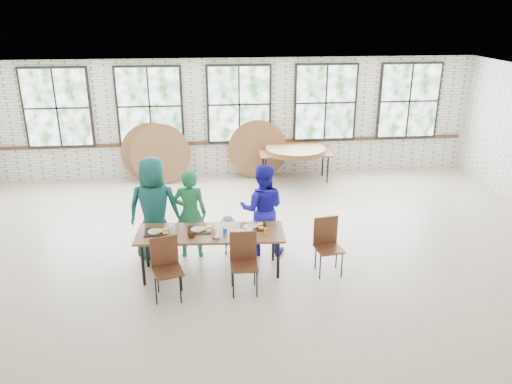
# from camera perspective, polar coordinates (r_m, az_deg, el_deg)

# --- Properties ---
(room) EXTENTS (12.00, 12.00, 12.00)m
(room) POSITION_cam_1_polar(r_m,az_deg,el_deg) (12.64, -1.95, 9.77)
(room) COLOR #B4A28F
(room) RESTS_ON ground
(dining_table) EXTENTS (2.44, 0.94, 0.74)m
(dining_table) POSITION_cam_1_polar(r_m,az_deg,el_deg) (8.20, -5.23, -4.90)
(dining_table) COLOR brown
(dining_table) RESTS_ON ground
(chair_near_left) EXTENTS (0.51, 0.50, 0.95)m
(chair_near_left) POSITION_cam_1_polar(r_m,az_deg,el_deg) (7.74, -10.23, -7.93)
(chair_near_left) COLOR #522D1B
(chair_near_left) RESTS_ON ground
(chair_near_right) EXTENTS (0.43, 0.41, 0.95)m
(chair_near_right) POSITION_cam_1_polar(r_m,az_deg,el_deg) (7.77, -1.42, -7.42)
(chair_near_right) COLOR #522D1B
(chair_near_right) RESTS_ON ground
(chair_spare) EXTENTS (0.48, 0.46, 0.95)m
(chair_spare) POSITION_cam_1_polar(r_m,az_deg,el_deg) (8.36, 8.15, -5.52)
(chair_spare) COLOR #522D1B
(chair_spare) RESTS_ON ground
(adult_teal) EXTENTS (0.96, 0.68, 1.85)m
(adult_teal) POSITION_cam_1_polar(r_m,az_deg,el_deg) (8.75, -11.55, -1.89)
(adult_teal) COLOR #17595A
(adult_teal) RESTS_ON ground
(adult_green) EXTENTS (0.63, 0.45, 1.61)m
(adult_green) POSITION_cam_1_polar(r_m,az_deg,el_deg) (8.75, -7.53, -2.46)
(adult_green) COLOR #1D6F41
(adult_green) RESTS_ON ground
(toddler) EXTENTS (0.49, 0.31, 0.73)m
(toddler) POSITION_cam_1_polar(r_m,az_deg,el_deg) (8.94, -3.22, -4.90)
(toddler) COLOR #171A48
(toddler) RESTS_ON ground
(adult_blue) EXTENTS (0.90, 0.76, 1.66)m
(adult_blue) POSITION_cam_1_polar(r_m,az_deg,el_deg) (8.79, 0.72, -1.99)
(adult_blue) COLOR #1E19B4
(adult_blue) RESTS_ON ground
(storage_table) EXTENTS (1.82, 0.79, 0.74)m
(storage_table) POSITION_cam_1_polar(r_m,az_deg,el_deg) (12.57, 4.51, 4.30)
(storage_table) COLOR brown
(storage_table) RESTS_ON ground
(tabletop_clutter) EXTENTS (2.00, 0.58, 0.11)m
(tabletop_clutter) POSITION_cam_1_polar(r_m,az_deg,el_deg) (8.13, -4.70, -4.53)
(tabletop_clutter) COLOR black
(tabletop_clutter) RESTS_ON dining_table
(round_tops_stacked) EXTENTS (1.50, 1.50, 0.13)m
(round_tops_stacked) POSITION_cam_1_polar(r_m,az_deg,el_deg) (12.54, 4.53, 4.82)
(round_tops_stacked) COLOR brown
(round_tops_stacked) RESTS_ON storage_table
(round_tops_leaning) EXTENTS (4.17, 0.43, 1.50)m
(round_tops_leaning) POSITION_cam_1_polar(r_m,az_deg,el_deg) (12.65, -7.53, 4.52)
(round_tops_leaning) COLOR brown
(round_tops_leaning) RESTS_ON ground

